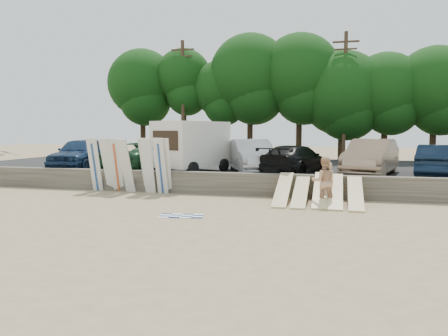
{
  "coord_description": "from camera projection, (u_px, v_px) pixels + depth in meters",
  "views": [
    {
      "loc": [
        1.61,
        -15.95,
        2.92
      ],
      "look_at": [
        -3.34,
        3.0,
        1.2
      ],
      "focal_mm": 35.0,
      "sensor_mm": 36.0,
      "label": 1
    }
  ],
  "objects": [
    {
      "name": "ground",
      "position": [
        291.0,
        209.0,
        16.03
      ],
      "size": [
        120.0,
        120.0,
        0.0
      ],
      "primitive_type": "plane",
      "color": "tan",
      "rests_on": "ground"
    },
    {
      "name": "seawall",
      "position": [
        299.0,
        186.0,
        18.88
      ],
      "size": [
        44.0,
        0.5,
        1.0
      ],
      "primitive_type": "cube",
      "color": "#6B6356",
      "rests_on": "ground"
    },
    {
      "name": "parking_lot",
      "position": [
        309.0,
        173.0,
        26.12
      ],
      "size": [
        44.0,
        14.5,
        0.7
      ],
      "primitive_type": "cube",
      "color": "#282828",
      "rests_on": "ground"
    },
    {
      "name": "treeline",
      "position": [
        317.0,
        83.0,
        32.43
      ],
      "size": [
        33.29,
        6.32,
        9.6
      ],
      "color": "#382616",
      "rests_on": "parking_lot"
    },
    {
      "name": "utility_poles",
      "position": [
        345.0,
        94.0,
        30.48
      ],
      "size": [
        25.8,
        0.26,
        9.0
      ],
      "color": "#473321",
      "rests_on": "parking_lot"
    },
    {
      "name": "box_trailer",
      "position": [
        192.0,
        144.0,
        22.59
      ],
      "size": [
        3.35,
        4.6,
        2.65
      ],
      "rotation": [
        0.0,
        0.0,
        -0.33
      ],
      "color": "silver",
      "rests_on": "parking_lot"
    },
    {
      "name": "car_0",
      "position": [
        81.0,
        154.0,
        24.49
      ],
      "size": [
        2.89,
        5.49,
        1.78
      ],
      "primitive_type": "imported",
      "rotation": [
        0.0,
        0.0,
        0.16
      ],
      "color": "#152B4C",
      "rests_on": "parking_lot"
    },
    {
      "name": "car_1",
      "position": [
        144.0,
        156.0,
        23.84
      ],
      "size": [
        3.17,
        5.76,
        1.53
      ],
      "primitive_type": "imported",
      "rotation": [
        0.0,
        0.0,
        3.02
      ],
      "color": "#13351C",
      "rests_on": "parking_lot"
    },
    {
      "name": "car_2",
      "position": [
        252.0,
        156.0,
        22.53
      ],
      "size": [
        3.7,
        5.54,
        1.73
      ],
      "primitive_type": "imported",
      "rotation": [
        0.0,
        0.0,
        0.4
      ],
      "color": "#99989D",
      "rests_on": "parking_lot"
    },
    {
      "name": "car_3",
      "position": [
        296.0,
        160.0,
        21.54
      ],
      "size": [
        3.6,
        5.44,
        1.46
      ],
      "primitive_type": "imported",
      "rotation": [
        0.0,
        0.0,
        2.8
      ],
      "color": "black",
      "rests_on": "parking_lot"
    },
    {
      "name": "car_4",
      "position": [
        371.0,
        157.0,
        21.3
      ],
      "size": [
        3.17,
        5.68,
        1.77
      ],
      "primitive_type": "imported",
      "rotation": [
        0.0,
        0.0,
        -0.26
      ],
      "color": "#8B6F58",
      "rests_on": "parking_lot"
    },
    {
      "name": "car_5",
      "position": [
        438.0,
        161.0,
        20.34
      ],
      "size": [
        2.72,
        4.9,
        1.53
      ],
      "primitive_type": "imported",
      "rotation": [
        0.0,
        0.0,
        2.89
      ],
      "color": "black",
      "rests_on": "parking_lot"
    },
    {
      "name": "surfboard_upright_0",
      "position": [
        95.0,
        165.0,
        20.65
      ],
      "size": [
        0.53,
        0.68,
        2.55
      ],
      "primitive_type": "cube",
      "rotation": [
        0.23,
        0.0,
        0.05
      ],
      "color": "silver",
      "rests_on": "ground"
    },
    {
      "name": "surfboard_upright_1",
      "position": [
        108.0,
        165.0,
        20.57
      ],
      "size": [
        0.57,
        0.77,
        2.53
      ],
      "primitive_type": "cube",
      "rotation": [
        0.26,
        0.0,
        -0.1
      ],
      "color": "silver",
      "rests_on": "ground"
    },
    {
      "name": "surfboard_upright_2",
      "position": [
        116.0,
        165.0,
        20.45
      ],
      "size": [
        0.57,
        0.76,
        2.53
      ],
      "primitive_type": "cube",
      "rotation": [
        0.25,
        0.0,
        0.11
      ],
      "color": "silver",
      "rests_on": "ground"
    },
    {
      "name": "surfboard_upright_3",
      "position": [
        126.0,
        166.0,
        20.19
      ],
      "size": [
        0.58,
        0.87,
        2.5
      ],
      "primitive_type": "cube",
      "rotation": [
        0.3,
        0.0,
        -0.1
      ],
      "color": "silver",
      "rests_on": "ground"
    },
    {
      "name": "surfboard_upright_4",
      "position": [
        146.0,
        166.0,
        20.1
      ],
      "size": [
        0.59,
        0.7,
        2.55
      ],
      "primitive_type": "cube",
      "rotation": [
        0.22,
        0.0,
        -0.15
      ],
      "color": "silver",
      "rests_on": "ground"
    },
    {
      "name": "surfboard_upright_5",
      "position": [
        148.0,
        166.0,
        19.95
      ],
      "size": [
        0.5,
        0.65,
        2.55
      ],
      "primitive_type": "cube",
      "rotation": [
        0.23,
        0.0,
        0.01
      ],
      "color": "silver",
      "rests_on": "ground"
    },
    {
      "name": "surfboard_upright_6",
      "position": [
        161.0,
        166.0,
        19.76
      ],
      "size": [
        0.53,
        0.61,
        2.56
      ],
      "primitive_type": "cube",
      "rotation": [
        0.2,
        0.0,
        -0.06
      ],
      "color": "silver",
      "rests_on": "ground"
    },
    {
      "name": "surfboard_upright_7",
      "position": [
        165.0,
        166.0,
        19.84
      ],
      "size": [
        0.57,
        0.71,
        2.54
      ],
      "primitive_type": "cube",
      "rotation": [
        0.23,
        0.0,
        0.11
      ],
      "color": "silver",
      "rests_on": "ground"
    },
    {
      "name": "surfboard_low_0",
      "position": [
        283.0,
        189.0,
        17.5
      ],
      "size": [
        0.56,
        2.85,
        1.08
      ],
      "primitive_type": "cube",
      "rotation": [
        0.34,
        0.0,
        0.0
      ],
      "color": "beige",
      "rests_on": "ground"
    },
    {
      "name": "surfboard_low_1",
      "position": [
        301.0,
        191.0,
        17.31
      ],
      "size": [
        0.56,
        2.88,
        0.98
      ],
      "primitive_type": "cube",
      "rotation": [
        0.31,
        0.0,
        0.0
      ],
      "color": "beige",
      "rests_on": "ground"
    },
    {
      "name": "surfboard_low_2",
      "position": [
        321.0,
        190.0,
        17.19
      ],
      "size": [
        0.56,
        2.83,
        1.13
      ],
      "primitive_type": "cube",
      "rotation": [
        0.36,
        0.0,
        0.0
      ],
      "color": "beige",
      "rests_on": "ground"
    },
    {
      "name": "surfboard_low_3",
      "position": [
        335.0,
        191.0,
        17.0
      ],
      "size": [
        0.56,
        2.85,
        1.08
      ],
      "primitive_type": "cube",
      "rotation": [
        0.34,
        0.0,
        0.0
      ],
      "color": "beige",
      "rests_on": "ground"
    },
    {
      "name": "surfboard_low_4",
      "position": [
        355.0,
        193.0,
        16.74
      ],
      "size": [
        0.56,
        2.87,
        1.01
      ],
      "primitive_type": "cube",
      "rotation": [
        0.32,
        0.0,
        0.0
      ],
      "color": "beige",
      "rests_on": "ground"
    },
    {
      "name": "beachgoer_a",
      "position": [
        327.0,
        183.0,
        17.34
      ],
      "size": [
        0.72,
        0.65,
        1.66
      ],
      "primitive_type": "imported",
      "rotation": [
        0.0,
        0.0,
        3.66
      ],
      "color": "tan",
      "rests_on": "ground"
    },
    {
      "name": "beachgoer_b",
      "position": [
        324.0,
        182.0,
        16.66
      ],
      "size": [
        1.01,
        0.84,
        1.9
      ],
      "primitive_type": "imported",
      "rotation": [
        0.0,
        0.0,
        3.28
      ],
      "color": "tan",
      "rests_on": "ground"
    },
    {
      "name": "cooler",
      "position": [
        299.0,
        196.0,
        18.16
      ],
      "size": [
        0.46,
        0.41,
        0.32
      ],
      "primitive_type": "cube",
      "rotation": [
        0.0,
        0.0,
        -0.32
      ],
      "color": "#258840",
      "rests_on": "ground"
    },
    {
      "name": "gear_bag",
      "position": [
        330.0,
        199.0,
        17.78
      ],
      "size": [
        0.32,
        0.28,
        0.22
      ],
      "primitive_type": "cube",
      "rotation": [
        0.0,
        0.0,
        0.09
      ],
      "color": "orange",
      "rests_on": "ground"
    },
    {
      "name": "beach_towel",
      "position": [
        181.0,
        216.0,
        14.81
      ],
      "size": [
        1.74,
        1.74,
        0.0
      ],
      "primitive_type": "plane",
      "rotation": [
        0.0,
        0.0,
        0.18
      ],
      "color": "white",
      "rests_on": "ground"
    }
  ]
}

